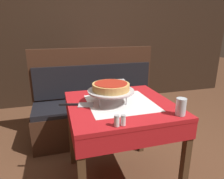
# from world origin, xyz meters

# --- Properties ---
(dining_table_front) EXTENTS (0.82, 0.82, 0.75)m
(dining_table_front) POSITION_xyz_m (0.00, 0.00, 0.65)
(dining_table_front) COLOR red
(dining_table_front) RESTS_ON ground_plane
(dining_table_rear) EXTENTS (0.69, 0.69, 0.76)m
(dining_table_rear) POSITION_xyz_m (0.30, 1.66, 0.66)
(dining_table_rear) COLOR red
(dining_table_rear) RESTS_ON ground_plane
(booth_bench) EXTENTS (1.53, 0.51, 1.08)m
(booth_bench) POSITION_xyz_m (-0.01, 0.85, 0.32)
(booth_bench) COLOR #3D2316
(booth_bench) RESTS_ON ground_plane
(back_wall_panel) EXTENTS (6.00, 0.04, 2.40)m
(back_wall_panel) POSITION_xyz_m (0.00, 2.15, 1.20)
(back_wall_panel) COLOR black
(back_wall_panel) RESTS_ON ground_plane
(pizza_pan_stand) EXTENTS (0.36, 0.36, 0.11)m
(pizza_pan_stand) POSITION_xyz_m (-0.08, 0.01, 0.85)
(pizza_pan_stand) COLOR #ADADB2
(pizza_pan_stand) RESTS_ON dining_table_front
(deep_dish_pizza) EXTENTS (0.29, 0.29, 0.06)m
(deep_dish_pizza) POSITION_xyz_m (-0.08, 0.01, 0.89)
(deep_dish_pizza) COLOR tan
(deep_dish_pizza) RESTS_ON pizza_pan_stand
(pizza_server) EXTENTS (0.27, 0.12, 0.01)m
(pizza_server) POSITION_xyz_m (-0.33, 0.04, 0.75)
(pizza_server) COLOR #BCBCC1
(pizza_server) RESTS_ON dining_table_front
(water_glass_near) EXTENTS (0.07, 0.07, 0.12)m
(water_glass_near) POSITION_xyz_m (0.32, -0.33, 0.81)
(water_glass_near) COLOR silver
(water_glass_near) RESTS_ON dining_table_front
(salt_shaker) EXTENTS (0.03, 0.03, 0.07)m
(salt_shaker) POSITION_xyz_m (-0.15, -0.37, 0.78)
(salt_shaker) COLOR silver
(salt_shaker) RESTS_ON dining_table_front
(pepper_shaker) EXTENTS (0.03, 0.03, 0.07)m
(pepper_shaker) POSITION_xyz_m (-0.11, -0.37, 0.78)
(pepper_shaker) COLOR silver
(pepper_shaker) RESTS_ON dining_table_front
(napkin_holder) EXTENTS (0.10, 0.05, 0.09)m
(napkin_holder) POSITION_xyz_m (0.11, 0.36, 0.79)
(napkin_holder) COLOR #B2B2B7
(napkin_holder) RESTS_ON dining_table_front
(condiment_caddy) EXTENTS (0.13, 0.13, 0.17)m
(condiment_caddy) POSITION_xyz_m (0.38, 1.62, 0.80)
(condiment_caddy) COLOR black
(condiment_caddy) RESTS_ON dining_table_rear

